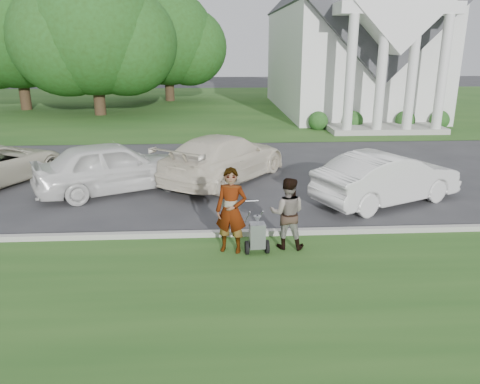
{
  "coord_description": "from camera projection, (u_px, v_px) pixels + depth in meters",
  "views": [
    {
      "loc": [
        -0.39,
        -10.24,
        4.58
      ],
      "look_at": [
        0.2,
        0.0,
        1.33
      ],
      "focal_mm": 35.0,
      "sensor_mm": 36.0,
      "label": 1
    }
  ],
  "objects": [
    {
      "name": "tree_far",
      "position": [
        15.0,
        27.0,
        32.45
      ],
      "size": [
        11.64,
        9.2,
        10.73
      ],
      "color": "#332316",
      "rests_on": "ground"
    },
    {
      "name": "curb",
      "position": [
        231.0,
        233.0,
        11.65
      ],
      "size": [
        80.0,
        0.18,
        0.15
      ],
      "primitive_type": "cube",
      "color": "#9E9E93",
      "rests_on": "ground"
    },
    {
      "name": "car_d",
      "position": [
        387.0,
        178.0,
        13.96
      ],
      "size": [
        4.91,
        3.45,
        1.54
      ],
      "primitive_type": "imported",
      "rotation": [
        0.0,
        0.0,
        2.01
      ],
      "color": "silver",
      "rests_on": "ground"
    },
    {
      "name": "ground",
      "position": [
        232.0,
        245.0,
        11.15
      ],
      "size": [
        120.0,
        120.0,
        0.0
      ],
      "primitive_type": "plane",
      "color": "#333335",
      "rests_on": "ground"
    },
    {
      "name": "grass_strip",
      "position": [
        239.0,
        314.0,
        8.3
      ],
      "size": [
        80.0,
        7.0,
        0.01
      ],
      "primitive_type": "cube",
      "color": "#244E1B",
      "rests_on": "ground"
    },
    {
      "name": "car_b",
      "position": [
        113.0,
        167.0,
        14.98
      ],
      "size": [
        5.25,
        3.89,
        1.66
      ],
      "primitive_type": "imported",
      "rotation": [
        0.0,
        0.0,
        2.02
      ],
      "color": "white",
      "rests_on": "ground"
    },
    {
      "name": "tree_left",
      "position": [
        93.0,
        35.0,
        30.1
      ],
      "size": [
        10.63,
        8.4,
        9.71
      ],
      "color": "#332316",
      "rests_on": "ground"
    },
    {
      "name": "tree_back",
      "position": [
        167.0,
        42.0,
        38.04
      ],
      "size": [
        9.61,
        7.6,
        8.89
      ],
      "color": "#332316",
      "rests_on": "ground"
    },
    {
      "name": "church_lawn",
      "position": [
        218.0,
        105.0,
        36.85
      ],
      "size": [
        80.0,
        30.0,
        0.01
      ],
      "primitive_type": "cube",
      "color": "#244E1B",
      "rests_on": "ground"
    },
    {
      "name": "person_left",
      "position": [
        231.0,
        211.0,
        10.53
      ],
      "size": [
        0.82,
        0.65,
        1.97
      ],
      "primitive_type": "imported",
      "rotation": [
        0.0,
        0.0,
        -0.28
      ],
      "color": "#999999",
      "rests_on": "ground"
    },
    {
      "name": "car_c",
      "position": [
        225.0,
        158.0,
        16.25
      ],
      "size": [
        5.06,
        5.85,
        1.62
      ],
      "primitive_type": "imported",
      "rotation": [
        0.0,
        0.0,
        2.53
      ],
      "color": "#F1E7CD",
      "rests_on": "ground"
    },
    {
      "name": "striping_cart",
      "position": [
        257.0,
        236.0,
        10.6
      ],
      "size": [
        0.56,
        1.09,
        0.99
      ],
      "rotation": [
        0.0,
        0.0,
        0.07
      ],
      "color": "black",
      "rests_on": "ground"
    },
    {
      "name": "person_right",
      "position": [
        287.0,
        214.0,
        10.78
      ],
      "size": [
        0.93,
        0.78,
        1.7
      ],
      "primitive_type": "imported",
      "rotation": [
        0.0,
        0.0,
        2.96
      ],
      "color": "#999999",
      "rests_on": "ground"
    },
    {
      "name": "church",
      "position": [
        349.0,
        23.0,
        31.84
      ],
      "size": [
        9.19,
        19.0,
        24.1
      ],
      "color": "white",
      "rests_on": "ground"
    },
    {
      "name": "parking_meter_near",
      "position": [
        223.0,
        210.0,
        11.15
      ],
      "size": [
        0.09,
        0.08,
        1.27
      ],
      "color": "gray",
      "rests_on": "ground"
    }
  ]
}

